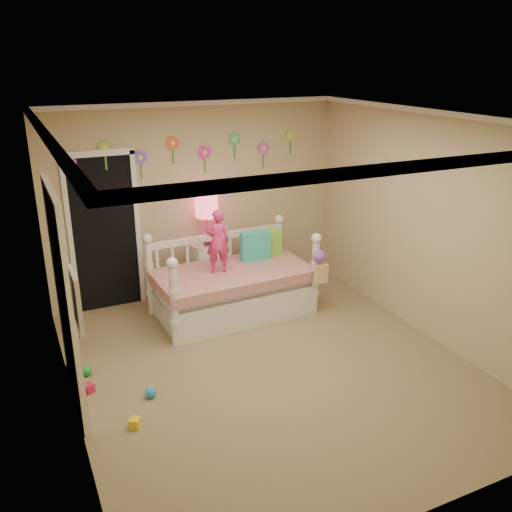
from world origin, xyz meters
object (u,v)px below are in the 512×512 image
nightstand (209,269)px  table_lamp (207,212)px  daybed (232,274)px  child (218,241)px

nightstand → table_lamp: table_lamp is taller
daybed → child: child is taller
nightstand → table_lamp: 0.81m
daybed → child: (-0.19, 0.00, 0.46)m
daybed → child: size_ratio=2.47×
child → table_lamp: bearing=-88.6°
child → nightstand: 0.94m
nightstand → table_lamp: (0.00, 0.00, 0.81)m
daybed → nightstand: (-0.07, 0.68, -0.17)m
child → table_lamp: 0.72m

